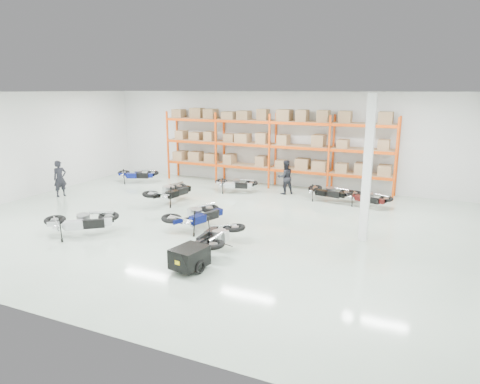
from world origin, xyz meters
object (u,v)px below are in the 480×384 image
at_px(person_left, 60,179).
at_px(trailer, 189,257).
at_px(moto_touring_right, 218,232).
at_px(person_back, 285,177).
at_px(moto_blue_centre, 196,212).
at_px(moto_black_far_left, 170,188).
at_px(moto_back_a, 137,172).
at_px(moto_back_d, 368,195).
at_px(moto_back_b, 235,181).
at_px(moto_back_c, 328,189).
at_px(moto_silver_left, 81,217).

bearing_deg(person_left, trailer, -96.05).
xyz_separation_m(moto_touring_right, trailer, (0.00, -1.60, -0.21)).
relative_size(moto_touring_right, trailer, 1.22).
relative_size(moto_touring_right, person_left, 1.19).
xyz_separation_m(moto_touring_right, person_back, (-0.39, 7.41, 0.19)).
height_order(moto_blue_centre, moto_touring_right, moto_blue_centre).
relative_size(moto_black_far_left, moto_back_a, 1.12).
height_order(moto_back_a, moto_back_d, moto_back_a).
xyz_separation_m(moto_black_far_left, moto_back_a, (-3.73, 2.69, -0.07)).
height_order(moto_blue_centre, moto_back_a, moto_blue_centre).
bearing_deg(moto_back_b, moto_blue_centre, 179.70).
bearing_deg(moto_black_far_left, moto_back_d, -150.16).
bearing_deg(trailer, moto_back_d, 78.78).
bearing_deg(trailer, moto_back_c, 89.52).
bearing_deg(trailer, moto_silver_left, 178.55).
bearing_deg(trailer, person_left, 164.35).
distance_m(moto_blue_centre, moto_touring_right, 2.12).
xyz_separation_m(moto_back_a, person_left, (-1.30, -3.68, 0.24)).
relative_size(moto_black_far_left, moto_back_d, 1.25).
xyz_separation_m(moto_silver_left, moto_back_d, (7.91, 7.32, -0.12)).
bearing_deg(person_left, moto_silver_left, -107.35).
bearing_deg(moto_blue_centre, person_back, -81.73).
distance_m(trailer, moto_back_d, 8.94).
relative_size(trailer, moto_back_a, 0.86).
distance_m(trailer, person_back, 9.02).
bearing_deg(moto_silver_left, moto_back_c, -78.20).
bearing_deg(trailer, person_back, 103.07).
height_order(moto_silver_left, moto_back_a, moto_silver_left).
bearing_deg(person_left, moto_blue_centre, -80.97).
height_order(moto_blue_centre, moto_back_c, moto_blue_centre).
distance_m(moto_touring_right, moto_back_c, 7.13).
xyz_separation_m(moto_touring_right, moto_back_d, (3.32, 6.70, -0.08)).
relative_size(moto_silver_left, moto_back_c, 1.15).
bearing_deg(person_back, moto_silver_left, 20.73).
relative_size(moto_silver_left, moto_back_d, 1.23).
height_order(moto_back_b, moto_back_d, moto_back_b).
bearing_deg(moto_touring_right, moto_back_d, 61.12).
relative_size(moto_blue_centre, moto_touring_right, 1.06).
bearing_deg(moto_back_a, moto_back_d, -110.18).
bearing_deg(moto_silver_left, moto_touring_right, -120.86).
distance_m(moto_silver_left, person_back, 9.06).
relative_size(moto_back_b, moto_back_c, 0.99).
distance_m(moto_black_far_left, person_left, 5.13).
bearing_deg(moto_silver_left, trailer, -140.57).
xyz_separation_m(moto_back_c, moto_back_d, (1.65, -0.23, -0.03)).
distance_m(moto_back_d, person_left, 13.12).
height_order(moto_silver_left, moto_black_far_left, moto_black_far_left).
bearing_deg(moto_blue_centre, moto_black_far_left, -23.82).
height_order(moto_touring_right, moto_back_a, moto_touring_right).
bearing_deg(moto_back_d, moto_touring_right, 172.44).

